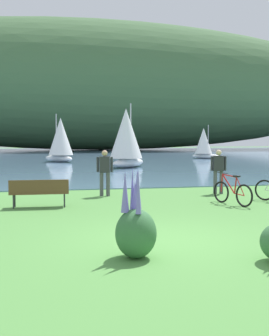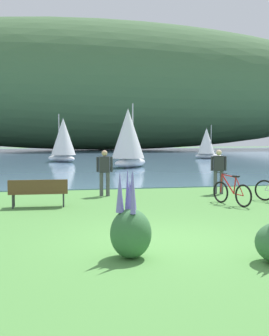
{
  "view_description": "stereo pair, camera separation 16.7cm",
  "coord_description": "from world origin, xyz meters",
  "px_view_note": "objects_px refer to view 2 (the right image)",
  "views": [
    {
      "loc": [
        -2.31,
        -8.23,
        2.12
      ],
      "look_at": [
        0.9,
        7.41,
        1.0
      ],
      "focal_mm": 44.1,
      "sensor_mm": 36.0,
      "label": 1
    },
    {
      "loc": [
        -2.15,
        -8.26,
        2.12
      ],
      "look_at": [
        0.9,
        7.41,
        1.0
      ],
      "focal_mm": 44.1,
      "sensor_mm": 36.0,
      "label": 2
    }
  ],
  "objects_px": {
    "bicycle_leaning_near_bench": "(232,193)",
    "person_at_shoreline": "(105,170)",
    "sailboat_nearest_to_shore": "(207,143)",
    "person_on_the_grass": "(219,169)",
    "park_bench_near_camera": "(38,191)",
    "sailboat_toward_hillside": "(128,137)",
    "sailboat_mid_bay": "(63,139)"
  },
  "relations": [
    {
      "from": "bicycle_leaning_near_bench",
      "to": "person_at_shoreline",
      "type": "height_order",
      "value": "person_at_shoreline"
    },
    {
      "from": "park_bench_near_camera",
      "to": "sailboat_toward_hillside",
      "type": "bearing_deg",
      "value": 70.61
    },
    {
      "from": "person_at_shoreline",
      "to": "sailboat_nearest_to_shore",
      "type": "xyz_separation_m",
      "value": [
        14.14,
        26.5,
        0.75
      ]
    },
    {
      "from": "sailboat_nearest_to_shore",
      "to": "park_bench_near_camera",
      "type": "bearing_deg",
      "value": -119.88
    },
    {
      "from": "bicycle_leaning_near_bench",
      "to": "person_on_the_grass",
      "type": "relative_size",
      "value": 0.99
    },
    {
      "from": "bicycle_leaning_near_bench",
      "to": "sailboat_toward_hillside",
      "type": "xyz_separation_m",
      "value": [
        -0.3,
        17.13,
        1.85
      ]
    },
    {
      "from": "park_bench_near_camera",
      "to": "person_on_the_grass",
      "type": "height_order",
      "value": "person_on_the_grass"
    },
    {
      "from": "sailboat_nearest_to_shore",
      "to": "sailboat_mid_bay",
      "type": "bearing_deg",
      "value": -166.28
    },
    {
      "from": "person_on_the_grass",
      "to": "sailboat_nearest_to_shore",
      "type": "distance_m",
      "value": 28.46
    },
    {
      "from": "sailboat_nearest_to_shore",
      "to": "person_at_shoreline",
      "type": "bearing_deg",
      "value": -118.08
    },
    {
      "from": "bicycle_leaning_near_bench",
      "to": "person_at_shoreline",
      "type": "relative_size",
      "value": 0.99
    },
    {
      "from": "bicycle_leaning_near_bench",
      "to": "sailboat_toward_hillside",
      "type": "bearing_deg",
      "value": 91.02
    },
    {
      "from": "park_bench_near_camera",
      "to": "person_on_the_grass",
      "type": "distance_m",
      "value": 7.02
    },
    {
      "from": "person_on_the_grass",
      "to": "sailboat_nearest_to_shore",
      "type": "bearing_deg",
      "value": 69.99
    },
    {
      "from": "person_on_the_grass",
      "to": "sailboat_toward_hillside",
      "type": "distance_m",
      "value": 14.59
    },
    {
      "from": "person_on_the_grass",
      "to": "sailboat_toward_hillside",
      "type": "height_order",
      "value": "sailboat_toward_hillside"
    },
    {
      "from": "park_bench_near_camera",
      "to": "sailboat_toward_hillside",
      "type": "relative_size",
      "value": 0.39
    },
    {
      "from": "park_bench_near_camera",
      "to": "sailboat_toward_hillside",
      "type": "height_order",
      "value": "sailboat_toward_hillside"
    },
    {
      "from": "person_at_shoreline",
      "to": "park_bench_near_camera",
      "type": "bearing_deg",
      "value": -137.04
    },
    {
      "from": "park_bench_near_camera",
      "to": "person_on_the_grass",
      "type": "xyz_separation_m",
      "value": [
        6.73,
        1.93,
        0.46
      ]
    },
    {
      "from": "bicycle_leaning_near_bench",
      "to": "sailboat_nearest_to_shore",
      "type": "relative_size",
      "value": 0.47
    },
    {
      "from": "bicycle_leaning_near_bench",
      "to": "sailboat_toward_hillside",
      "type": "relative_size",
      "value": 0.36
    },
    {
      "from": "person_at_shoreline",
      "to": "person_on_the_grass",
      "type": "relative_size",
      "value": 1.0
    },
    {
      "from": "bicycle_leaning_near_bench",
      "to": "sailboat_mid_bay",
      "type": "relative_size",
      "value": 0.39
    },
    {
      "from": "bicycle_leaning_near_bench",
      "to": "person_at_shoreline",
      "type": "xyz_separation_m",
      "value": [
        -3.76,
        2.86,
        0.58
      ]
    },
    {
      "from": "person_at_shoreline",
      "to": "sailboat_mid_bay",
      "type": "height_order",
      "value": "sailboat_mid_bay"
    },
    {
      "from": "park_bench_near_camera",
      "to": "sailboat_mid_bay",
      "type": "height_order",
      "value": "sailboat_mid_bay"
    },
    {
      "from": "sailboat_mid_bay",
      "to": "sailboat_toward_hillside",
      "type": "height_order",
      "value": "sailboat_toward_hillside"
    },
    {
      "from": "park_bench_near_camera",
      "to": "person_at_shoreline",
      "type": "relative_size",
      "value": 1.06
    },
    {
      "from": "bicycle_leaning_near_bench",
      "to": "sailboat_toward_hillside",
      "type": "distance_m",
      "value": 17.24
    },
    {
      "from": "bicycle_leaning_near_bench",
      "to": "person_on_the_grass",
      "type": "height_order",
      "value": "person_on_the_grass"
    },
    {
      "from": "bicycle_leaning_near_bench",
      "to": "sailboat_mid_bay",
      "type": "bearing_deg",
      "value": 100.6
    }
  ]
}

